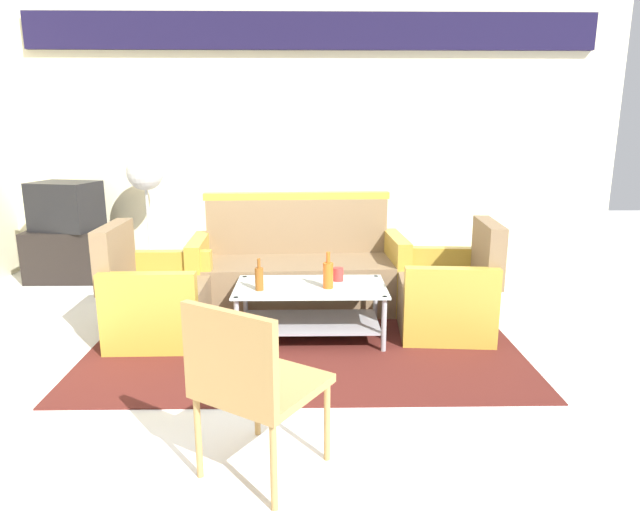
{
  "coord_description": "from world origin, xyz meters",
  "views": [
    {
      "loc": [
        -0.02,
        -3.0,
        1.57
      ],
      "look_at": [
        0.04,
        0.84,
        0.65
      ],
      "focal_mm": 31.16,
      "sensor_mm": 36.0,
      "label": 1
    }
  ],
  "objects_px": {
    "couch": "(299,272)",
    "coffee_table": "(311,304)",
    "bottle_orange": "(328,274)",
    "wicker_chair": "(250,378)",
    "armchair_left": "(156,301)",
    "bottle_brown": "(259,278)",
    "pedestal_fan": "(145,180)",
    "tv_stand": "(71,255)",
    "armchair_right": "(448,295)",
    "cup": "(338,274)",
    "television": "(66,206)"
  },
  "relations": [
    {
      "from": "wicker_chair",
      "to": "tv_stand",
      "type": "bearing_deg",
      "value": 156.3
    },
    {
      "from": "coffee_table",
      "to": "wicker_chair",
      "type": "height_order",
      "value": "wicker_chair"
    },
    {
      "from": "armchair_right",
      "to": "tv_stand",
      "type": "bearing_deg",
      "value": 70.96
    },
    {
      "from": "armchair_right",
      "to": "bottle_brown",
      "type": "bearing_deg",
      "value": 104.01
    },
    {
      "from": "couch",
      "to": "bottle_orange",
      "type": "xyz_separation_m",
      "value": [
        0.23,
        -0.8,
        0.2
      ]
    },
    {
      "from": "bottle_orange",
      "to": "wicker_chair",
      "type": "xyz_separation_m",
      "value": [
        -0.39,
        -1.62,
        -0.02
      ]
    },
    {
      "from": "couch",
      "to": "television",
      "type": "height_order",
      "value": "television"
    },
    {
      "from": "cup",
      "to": "couch",
      "type": "bearing_deg",
      "value": 116.82
    },
    {
      "from": "coffee_table",
      "to": "pedestal_fan",
      "type": "height_order",
      "value": "pedestal_fan"
    },
    {
      "from": "coffee_table",
      "to": "bottle_orange",
      "type": "height_order",
      "value": "bottle_orange"
    },
    {
      "from": "tv_stand",
      "to": "wicker_chair",
      "type": "xyz_separation_m",
      "value": [
        2.18,
        -3.33,
        0.23
      ]
    },
    {
      "from": "armchair_left",
      "to": "wicker_chair",
      "type": "bearing_deg",
      "value": 26.4
    },
    {
      "from": "bottle_brown",
      "to": "tv_stand",
      "type": "relative_size",
      "value": 0.29
    },
    {
      "from": "bottle_brown",
      "to": "armchair_left",
      "type": "bearing_deg",
      "value": 169.53
    },
    {
      "from": "armchair_left",
      "to": "cup",
      "type": "xyz_separation_m",
      "value": [
        1.35,
        0.09,
        0.17
      ]
    },
    {
      "from": "television",
      "to": "bottle_orange",
      "type": "bearing_deg",
      "value": 160.35
    },
    {
      "from": "coffee_table",
      "to": "bottle_brown",
      "type": "bearing_deg",
      "value": -164.85
    },
    {
      "from": "bottle_brown",
      "to": "pedestal_fan",
      "type": "xyz_separation_m",
      "value": [
        -1.29,
        1.81,
        0.51
      ]
    },
    {
      "from": "armchair_left",
      "to": "bottle_brown",
      "type": "distance_m",
      "value": 0.82
    },
    {
      "from": "bottle_brown",
      "to": "tv_stand",
      "type": "bearing_deg",
      "value": 139.77
    },
    {
      "from": "couch",
      "to": "cup",
      "type": "bearing_deg",
      "value": 113.99
    },
    {
      "from": "bottle_orange",
      "to": "wicker_chair",
      "type": "height_order",
      "value": "wicker_chair"
    },
    {
      "from": "armchair_right",
      "to": "cup",
      "type": "xyz_separation_m",
      "value": [
        -0.84,
        -0.01,
        0.17
      ]
    },
    {
      "from": "armchair_right",
      "to": "coffee_table",
      "type": "height_order",
      "value": "armchair_right"
    },
    {
      "from": "coffee_table",
      "to": "tv_stand",
      "type": "relative_size",
      "value": 1.38
    },
    {
      "from": "coffee_table",
      "to": "bottle_brown",
      "type": "xyz_separation_m",
      "value": [
        -0.36,
        -0.1,
        0.23
      ]
    },
    {
      "from": "armchair_left",
      "to": "cup",
      "type": "bearing_deg",
      "value": 92.86
    },
    {
      "from": "bottle_orange",
      "to": "bottle_brown",
      "type": "distance_m",
      "value": 0.49
    },
    {
      "from": "tv_stand",
      "to": "wicker_chair",
      "type": "bearing_deg",
      "value": -56.8
    },
    {
      "from": "television",
      "to": "pedestal_fan",
      "type": "relative_size",
      "value": 0.54
    },
    {
      "from": "television",
      "to": "cup",
      "type": "bearing_deg",
      "value": 164.08
    },
    {
      "from": "bottle_orange",
      "to": "cup",
      "type": "bearing_deg",
      "value": 66.35
    },
    {
      "from": "couch",
      "to": "bottle_orange",
      "type": "height_order",
      "value": "couch"
    },
    {
      "from": "cup",
      "to": "pedestal_fan",
      "type": "bearing_deg",
      "value": 139.6
    },
    {
      "from": "couch",
      "to": "wicker_chair",
      "type": "distance_m",
      "value": 2.43
    },
    {
      "from": "bottle_orange",
      "to": "tv_stand",
      "type": "bearing_deg",
      "value": 146.3
    },
    {
      "from": "bottle_orange",
      "to": "television",
      "type": "xyz_separation_m",
      "value": [
        -2.57,
        1.72,
        0.25
      ]
    },
    {
      "from": "armchair_left",
      "to": "cup",
      "type": "relative_size",
      "value": 8.5
    },
    {
      "from": "coffee_table",
      "to": "bottle_orange",
      "type": "xyz_separation_m",
      "value": [
        0.13,
        -0.05,
        0.24
      ]
    },
    {
      "from": "armchair_left",
      "to": "wicker_chair",
      "type": "relative_size",
      "value": 1.01
    },
    {
      "from": "bottle_brown",
      "to": "television",
      "type": "relative_size",
      "value": 0.34
    },
    {
      "from": "cup",
      "to": "tv_stand",
      "type": "xyz_separation_m",
      "value": [
        -2.65,
        1.53,
        -0.2
      ]
    },
    {
      "from": "armchair_left",
      "to": "coffee_table",
      "type": "xyz_separation_m",
      "value": [
        1.15,
        -0.05,
        -0.02
      ]
    },
    {
      "from": "couch",
      "to": "coffee_table",
      "type": "distance_m",
      "value": 0.76
    },
    {
      "from": "armchair_left",
      "to": "television",
      "type": "distance_m",
      "value": 2.13
    },
    {
      "from": "armchair_left",
      "to": "tv_stand",
      "type": "bearing_deg",
      "value": -142.01
    },
    {
      "from": "armchair_right",
      "to": "television",
      "type": "xyz_separation_m",
      "value": [
        -3.5,
        1.53,
        0.47
      ]
    },
    {
      "from": "couch",
      "to": "tv_stand",
      "type": "xyz_separation_m",
      "value": [
        -2.34,
        0.91,
        -0.06
      ]
    },
    {
      "from": "coffee_table",
      "to": "wicker_chair",
      "type": "xyz_separation_m",
      "value": [
        -0.27,
        -1.67,
        0.22
      ]
    },
    {
      "from": "armchair_right",
      "to": "tv_stand",
      "type": "xyz_separation_m",
      "value": [
        -3.5,
        1.52,
        -0.03
      ]
    }
  ]
}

